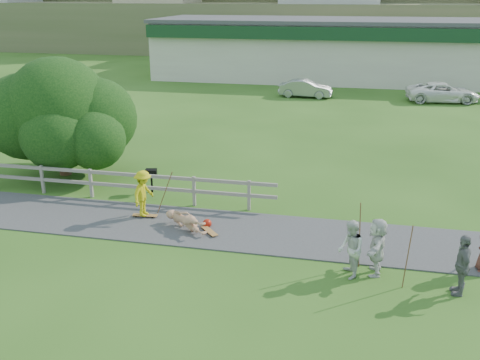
{
  "coord_description": "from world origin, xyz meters",
  "views": [
    {
      "loc": [
        5.37,
        -13.79,
        7.26
      ],
      "look_at": [
        1.96,
        2.0,
        1.57
      ],
      "focal_mm": 40.0,
      "sensor_mm": 36.0,
      "label": 1
    }
  ],
  "objects_px": {
    "car_silver": "(306,89)",
    "spectator_d": "(377,246)",
    "car_white": "(443,92)",
    "bbq": "(152,181)",
    "skater_rider": "(144,196)",
    "spectator_b": "(462,265)",
    "skater_fallen": "(186,221)",
    "spectator_a": "(351,249)",
    "tree": "(62,134)"
  },
  "relations": [
    {
      "from": "car_white",
      "to": "bbq",
      "type": "xyz_separation_m",
      "value": [
        -13.32,
        -21.14,
        -0.22
      ]
    },
    {
      "from": "tree",
      "to": "spectator_a",
      "type": "bearing_deg",
      "value": -27.66
    },
    {
      "from": "car_silver",
      "to": "spectator_a",
      "type": "bearing_deg",
      "value": -168.25
    },
    {
      "from": "skater_rider",
      "to": "spectator_a",
      "type": "bearing_deg",
      "value": -100.71
    },
    {
      "from": "skater_rider",
      "to": "spectator_b",
      "type": "distance_m",
      "value": 10.04
    },
    {
      "from": "spectator_b",
      "to": "car_silver",
      "type": "height_order",
      "value": "spectator_b"
    },
    {
      "from": "spectator_a",
      "to": "car_silver",
      "type": "bearing_deg",
      "value": 173.36
    },
    {
      "from": "skater_rider",
      "to": "spectator_d",
      "type": "distance_m",
      "value": 7.89
    },
    {
      "from": "bbq",
      "to": "skater_fallen",
      "type": "bearing_deg",
      "value": -65.49
    },
    {
      "from": "spectator_d",
      "to": "tree",
      "type": "distance_m",
      "value": 13.92
    },
    {
      "from": "car_white",
      "to": "spectator_b",
      "type": "bearing_deg",
      "value": 166.63
    },
    {
      "from": "spectator_a",
      "to": "tree",
      "type": "distance_m",
      "value": 13.45
    },
    {
      "from": "car_silver",
      "to": "tree",
      "type": "xyz_separation_m",
      "value": [
        -8.15,
        -19.7,
        1.12
      ]
    },
    {
      "from": "skater_fallen",
      "to": "bbq",
      "type": "height_order",
      "value": "bbq"
    },
    {
      "from": "skater_rider",
      "to": "spectator_a",
      "type": "distance_m",
      "value": 7.34
    },
    {
      "from": "skater_rider",
      "to": "car_silver",
      "type": "relative_size",
      "value": 0.41
    },
    {
      "from": "spectator_a",
      "to": "bbq",
      "type": "height_order",
      "value": "spectator_a"
    },
    {
      "from": "skater_fallen",
      "to": "car_white",
      "type": "height_order",
      "value": "car_white"
    },
    {
      "from": "skater_fallen",
      "to": "spectator_d",
      "type": "relative_size",
      "value": 1.09
    },
    {
      "from": "spectator_b",
      "to": "spectator_d",
      "type": "bearing_deg",
      "value": -107.28
    },
    {
      "from": "spectator_d",
      "to": "skater_fallen",
      "type": "bearing_deg",
      "value": -100.98
    },
    {
      "from": "car_silver",
      "to": "bbq",
      "type": "relative_size",
      "value": 4.18
    },
    {
      "from": "skater_fallen",
      "to": "bbq",
      "type": "relative_size",
      "value": 1.92
    },
    {
      "from": "skater_fallen",
      "to": "spectator_a",
      "type": "xyz_separation_m",
      "value": [
        5.2,
        -1.91,
        0.48
      ]
    },
    {
      "from": "spectator_a",
      "to": "car_white",
      "type": "relative_size",
      "value": 0.33
    },
    {
      "from": "spectator_a",
      "to": "bbq",
      "type": "distance_m",
      "value": 9.03
    },
    {
      "from": "skater_rider",
      "to": "tree",
      "type": "distance_m",
      "value": 6.27
    },
    {
      "from": "spectator_d",
      "to": "bbq",
      "type": "xyz_separation_m",
      "value": [
        -8.23,
        4.64,
        -0.35
      ]
    },
    {
      "from": "skater_rider",
      "to": "car_white",
      "type": "distance_m",
      "value": 26.72
    },
    {
      "from": "skater_rider",
      "to": "spectator_a",
      "type": "xyz_separation_m",
      "value": [
        6.88,
        -2.57,
        0.01
      ]
    },
    {
      "from": "car_silver",
      "to": "tree",
      "type": "height_order",
      "value": "tree"
    },
    {
      "from": "car_silver",
      "to": "spectator_d",
      "type": "bearing_deg",
      "value": -166.64
    },
    {
      "from": "car_silver",
      "to": "bbq",
      "type": "height_order",
      "value": "car_silver"
    },
    {
      "from": "spectator_d",
      "to": "car_silver",
      "type": "distance_m",
      "value": 25.98
    },
    {
      "from": "skater_rider",
      "to": "spectator_b",
      "type": "height_order",
      "value": "spectator_b"
    },
    {
      "from": "spectator_b",
      "to": "car_white",
      "type": "relative_size",
      "value": 0.33
    },
    {
      "from": "car_white",
      "to": "bbq",
      "type": "relative_size",
      "value": 5.32
    },
    {
      "from": "spectator_d",
      "to": "car_white",
      "type": "height_order",
      "value": "spectator_d"
    },
    {
      "from": "skater_rider",
      "to": "bbq",
      "type": "xyz_separation_m",
      "value": [
        -0.66,
        2.39,
        -0.33
      ]
    },
    {
      "from": "skater_fallen",
      "to": "skater_rider",
      "type": "bearing_deg",
      "value": 103.24
    },
    {
      "from": "skater_fallen",
      "to": "tree",
      "type": "height_order",
      "value": "tree"
    },
    {
      "from": "bbq",
      "to": "skater_rider",
      "type": "bearing_deg",
      "value": -87.61
    },
    {
      "from": "skater_rider",
      "to": "spectator_b",
      "type": "xyz_separation_m",
      "value": [
        9.62,
        -2.86,
        0.02
      ]
    },
    {
      "from": "car_silver",
      "to": "car_white",
      "type": "relative_size",
      "value": 0.78
    },
    {
      "from": "skater_fallen",
      "to": "spectator_a",
      "type": "relative_size",
      "value": 1.09
    },
    {
      "from": "spectator_a",
      "to": "spectator_b",
      "type": "height_order",
      "value": "spectator_b"
    },
    {
      "from": "spectator_d",
      "to": "car_silver",
      "type": "xyz_separation_m",
      "value": [
        -4.42,
        25.6,
        -0.17
      ]
    },
    {
      "from": "skater_rider",
      "to": "skater_fallen",
      "type": "bearing_deg",
      "value": -101.53
    },
    {
      "from": "skater_fallen",
      "to": "car_silver",
      "type": "relative_size",
      "value": 0.46
    },
    {
      "from": "skater_fallen",
      "to": "spectator_d",
      "type": "bearing_deg",
      "value": -70.54
    }
  ]
}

